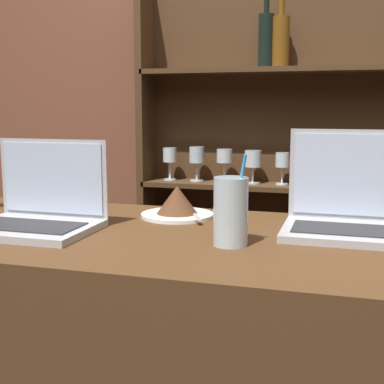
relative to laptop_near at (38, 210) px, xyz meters
name	(u,v)px	position (x,y,z in m)	size (l,w,h in m)	color
back_wall	(265,106)	(0.40, 1.12, 0.26)	(7.00, 0.06, 2.70)	brown
back_shelf	(284,197)	(0.50, 1.04, -0.11)	(1.20, 0.18, 1.86)	#472D19
laptop_near	(38,210)	(0.00, 0.00, 0.00)	(0.31, 0.24, 0.22)	#ADADB2
laptop_far	(353,211)	(0.77, 0.18, 0.01)	(0.33, 0.24, 0.25)	#ADADB2
cake_plate	(177,204)	(0.29, 0.24, -0.01)	(0.20, 0.20, 0.09)	white
water_glass	(231,211)	(0.50, -0.02, 0.03)	(0.08, 0.08, 0.21)	silver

